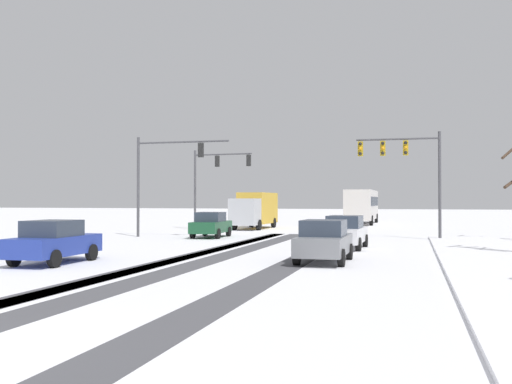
# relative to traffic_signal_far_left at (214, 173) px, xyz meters

# --- Properties ---
(wheel_track_left_lane) EXTENTS (1.19, 33.64, 0.01)m
(wheel_track_left_lane) POSITION_rel_traffic_signal_far_left_xyz_m (11.20, -21.19, -4.60)
(wheel_track_left_lane) COLOR #4C4C51
(wheel_track_left_lane) RESTS_ON ground
(wheel_track_right_lane) EXTENTS (1.01, 33.64, 0.01)m
(wheel_track_right_lane) POSITION_rel_traffic_signal_far_left_xyz_m (6.38, -21.19, -4.60)
(wheel_track_right_lane) COLOR #4C4C51
(wheel_track_right_lane) RESTS_ON ground
(wheel_track_center) EXTENTS (0.81, 33.64, 0.01)m
(wheel_track_center) POSITION_rel_traffic_signal_far_left_xyz_m (6.51, -21.19, -4.60)
(wheel_track_center) COLOR #4C4C51
(wheel_track_center) RESTS_ON ground
(wheel_track_oncoming) EXTENTS (1.19, 33.64, 0.01)m
(wheel_track_oncoming) POSITION_rel_traffic_signal_far_left_xyz_m (7.84, -21.19, -4.60)
(wheel_track_oncoming) COLOR #4C4C51
(wheel_track_oncoming) RESTS_ON ground
(sidewalk_kerb_right) EXTENTS (4.00, 33.64, 0.12)m
(sidewalk_kerb_right) POSITION_rel_traffic_signal_far_left_xyz_m (18.53, -22.72, -4.54)
(sidewalk_kerb_right) COLOR white
(sidewalk_kerb_right) RESTS_ON ground
(traffic_signal_far_left) EXTENTS (5.04, 0.57, 6.50)m
(traffic_signal_far_left) POSITION_rel_traffic_signal_far_left_xyz_m (0.00, 0.00, 0.00)
(traffic_signal_far_left) COLOR #47474C
(traffic_signal_far_left) RESTS_ON ground
(traffic_signal_near_right) EXTENTS (5.00, 0.48, 6.50)m
(traffic_signal_near_right) POSITION_rel_traffic_signal_far_left_xyz_m (15.17, -7.98, 0.16)
(traffic_signal_near_right) COLOR #47474C
(traffic_signal_near_right) RESTS_ON ground
(traffic_signal_near_left) EXTENTS (6.29, 0.40, 6.50)m
(traffic_signal_near_left) POSITION_rel_traffic_signal_far_left_xyz_m (0.03, -9.87, -0.16)
(traffic_signal_near_left) COLOR #47474C
(traffic_signal_near_left) RESTS_ON ground
(car_dark_green_lead) EXTENTS (2.01, 4.19, 1.62)m
(car_dark_green_lead) POSITION_rel_traffic_signal_far_left_xyz_m (3.14, -9.34, -3.78)
(car_dark_green_lead) COLOR #194C2D
(car_dark_green_lead) RESTS_ON ground
(car_white_second) EXTENTS (1.97, 4.17, 1.62)m
(car_white_second) POSITION_rel_traffic_signal_far_left_xyz_m (12.36, -15.47, -3.78)
(car_white_second) COLOR silver
(car_white_second) RESTS_ON ground
(car_grey_third) EXTENTS (1.85, 4.11, 1.62)m
(car_grey_third) POSITION_rel_traffic_signal_far_left_xyz_m (12.29, -21.87, -3.78)
(car_grey_third) COLOR slate
(car_grey_third) RESTS_ON ground
(car_blue_fourth) EXTENTS (1.96, 4.16, 1.62)m
(car_blue_fourth) POSITION_rel_traffic_signal_far_left_xyz_m (2.59, -24.92, -3.78)
(car_blue_fourth) COLOR #233899
(car_blue_fourth) RESTS_ON ground
(bus_oncoming) EXTENTS (2.71, 11.01, 3.38)m
(bus_oncoming) POSITION_rel_traffic_signal_far_left_xyz_m (10.66, 14.56, -2.61)
(bus_oncoming) COLOR silver
(bus_oncoming) RESTS_ON ground
(box_truck_delivery) EXTENTS (2.37, 7.43, 3.02)m
(box_truck_delivery) POSITION_rel_traffic_signal_far_left_xyz_m (2.85, 2.14, -2.97)
(box_truck_delivery) COLOR #B7BABF
(box_truck_delivery) RESTS_ON ground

